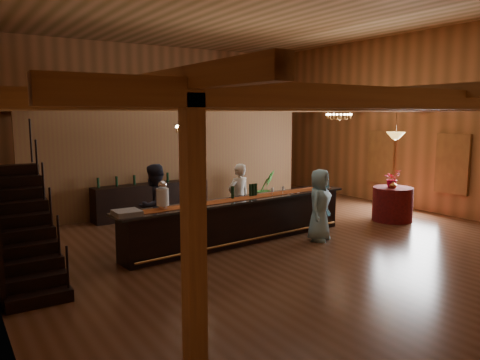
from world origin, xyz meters
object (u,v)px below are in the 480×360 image
beverage_dispenser (163,196)px  bartender (239,198)px  chandelier_left (191,129)px  guest (320,205)px  raffle_drum (318,182)px  backbar_shelf (152,200)px  floor_plant (266,189)px  chandelier_right (339,116)px  staff_second (154,205)px  round_table (392,204)px  tasting_bar (241,220)px  pendant_lamp (396,136)px

beverage_dispenser → bartender: size_ratio=0.34×
chandelier_left → guest: size_ratio=0.47×
beverage_dispenser → raffle_drum: (4.57, 0.29, -0.11)m
backbar_shelf → chandelier_left: size_ratio=4.37×
guest → floor_plant: bearing=44.5°
raffle_drum → chandelier_right: (2.46, 1.81, 1.71)m
backbar_shelf → staff_second: bearing=-114.4°
beverage_dispenser → raffle_drum: 4.58m
round_table → guest: 3.21m
backbar_shelf → tasting_bar: bearing=-83.1°
round_table → staff_second: (-6.64, 1.23, 0.47)m
pendant_lamp → guest: bearing=-172.2°
beverage_dispenser → pendant_lamp: size_ratio=0.67×
round_table → guest: (-3.16, -0.43, 0.38)m
floor_plant → guest: bearing=-108.2°
pendant_lamp → beverage_dispenser: bearing=177.3°
round_table → raffle_drum: bearing=165.0°
round_table → bartender: (-4.35, 1.26, 0.40)m
beverage_dispenser → pendant_lamp: bearing=-2.7°
round_table → guest: size_ratio=0.64×
pendant_lamp → floor_plant: size_ratio=0.74×
pendant_lamp → staff_second: (-6.64, 1.23, -1.46)m
bartender → floor_plant: bartender is taller
staff_second → floor_plant: staff_second is taller
chandelier_right → beverage_dispenser: bearing=-163.4°
chandelier_left → floor_plant: chandelier_left is taller
floor_plant → pendant_lamp: bearing=-62.1°
guest → beverage_dispenser: bearing=141.2°
staff_second → floor_plant: (4.78, 2.27, -0.34)m
chandelier_left → floor_plant: (3.52, 1.66, -2.03)m
raffle_drum → bartender: (-2.09, 0.66, -0.33)m
chandelier_right → chandelier_left: bearing=-174.2°
raffle_drum → pendant_lamp: 2.62m
tasting_bar → chandelier_left: size_ratio=7.81×
raffle_drum → chandelier_right: 3.50m
beverage_dispenser → staff_second: bearing=78.5°
raffle_drum → chandelier_left: (-3.12, 1.23, 1.42)m
pendant_lamp → staff_second: size_ratio=0.48×
staff_second → chandelier_right: bearing=161.2°
beverage_dispenser → staff_second: 1.01m
beverage_dispenser → bartender: bearing=20.9°
round_table → staff_second: staff_second is taller
chandelier_right → guest: bearing=-139.8°
chandelier_left → chandelier_right: size_ratio=1.00×
chandelier_right → bartender: chandelier_right is taller
beverage_dispenser → floor_plant: beverage_dispenser is taller
beverage_dispenser → guest: bearing=-11.5°
pendant_lamp → floor_plant: 4.35m
tasting_bar → guest: bearing=-32.6°
backbar_shelf → round_table: backbar_shelf is taller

